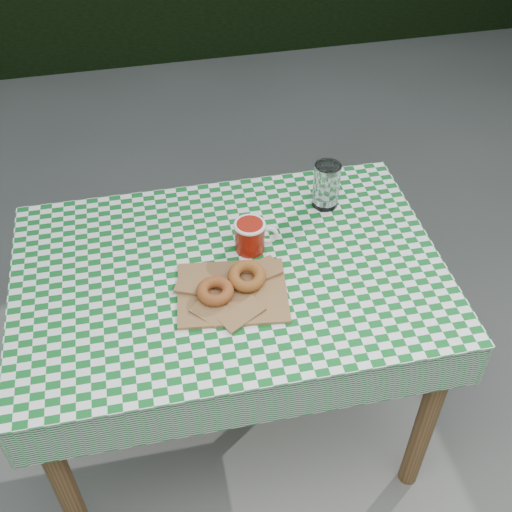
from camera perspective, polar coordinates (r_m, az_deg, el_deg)
The scene contains 8 objects.
ground at distance 2.28m, azimuth -6.28°, elevation -17.52°, with size 60.00×60.00×0.00m, color #575651.
table at distance 2.03m, azimuth -2.08°, elevation -8.85°, with size 1.16×0.77×0.75m, color brown.
tablecloth at distance 1.75m, azimuth -2.39°, elevation -1.30°, with size 1.18×0.79×0.01m, color #0E5D20.
paper_bag at distance 1.68m, azimuth -2.13°, elevation -3.21°, with size 0.29×0.23×0.02m, color #9B7144.
bagel_front at distance 1.65m, azimuth -3.68°, elevation -3.16°, with size 0.10×0.10×0.03m, color #9C4A20.
bagel_back at distance 1.69m, azimuth -0.83°, elevation -1.83°, with size 0.10×0.10×0.03m, color #985A1F.
coffee_mug at distance 1.78m, azimuth -0.56°, elevation 1.76°, with size 0.17×0.17×0.09m, color maroon, non-canonical shape.
drinking_glass at distance 1.93m, azimuth 6.30°, elevation 6.30°, with size 0.08×0.08×0.14m, color silver.
Camera 1 is at (-0.00, -1.11, 1.99)m, focal length 44.79 mm.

